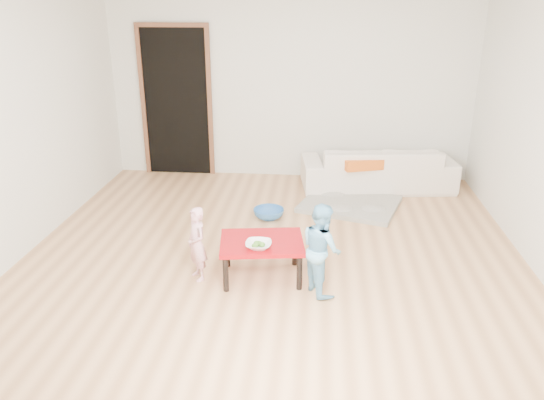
# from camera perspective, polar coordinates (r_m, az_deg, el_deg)

# --- Properties ---
(floor) EXTENTS (5.00, 5.00, 0.01)m
(floor) POSITION_cam_1_polar(r_m,az_deg,el_deg) (5.45, 0.19, -5.62)
(floor) COLOR #B37B4C
(floor) RESTS_ON ground
(back_wall) EXTENTS (5.00, 0.02, 2.60)m
(back_wall) POSITION_cam_1_polar(r_m,az_deg,el_deg) (7.44, 1.96, 12.27)
(back_wall) COLOR silver
(back_wall) RESTS_ON floor
(left_wall) EXTENTS (0.02, 5.00, 2.60)m
(left_wall) POSITION_cam_1_polar(r_m,az_deg,el_deg) (5.77, -25.57, 7.58)
(left_wall) COLOR silver
(left_wall) RESTS_ON floor
(doorway) EXTENTS (1.02, 0.08, 2.11)m
(doorway) POSITION_cam_1_polar(r_m,az_deg,el_deg) (7.73, -10.20, 10.22)
(doorway) COLOR brown
(doorway) RESTS_ON back_wall
(sofa) EXTENTS (2.08, 1.03, 0.58)m
(sofa) POSITION_cam_1_polar(r_m,az_deg,el_deg) (7.27, 11.28, 3.47)
(sofa) COLOR #F1E2D1
(sofa) RESTS_ON floor
(cushion) EXTENTS (0.60, 0.57, 0.13)m
(cushion) POSITION_cam_1_polar(r_m,az_deg,el_deg) (6.94, 9.40, 4.13)
(cushion) COLOR orange
(cushion) RESTS_ON sofa
(red_table) EXTENTS (0.82, 0.66, 0.38)m
(red_table) POSITION_cam_1_polar(r_m,az_deg,el_deg) (4.91, -1.09, -6.36)
(red_table) COLOR #9C080F
(red_table) RESTS_ON floor
(bowl) EXTENTS (0.23, 0.23, 0.06)m
(bowl) POSITION_cam_1_polar(r_m,az_deg,el_deg) (4.68, -1.46, -4.86)
(bowl) COLOR white
(bowl) RESTS_ON red_table
(broccoli) EXTENTS (0.12, 0.12, 0.06)m
(broccoli) POSITION_cam_1_polar(r_m,az_deg,el_deg) (4.68, -1.46, -4.86)
(broccoli) COLOR #2D5919
(broccoli) RESTS_ON red_table
(child_pink) EXTENTS (0.29, 0.30, 0.70)m
(child_pink) POSITION_cam_1_polar(r_m,az_deg,el_deg) (4.87, -8.08, -4.71)
(child_pink) COLOR #E96A79
(child_pink) RESTS_ON floor
(child_blue) EXTENTS (0.46, 0.50, 0.83)m
(child_blue) POSITION_cam_1_polar(r_m,az_deg,el_deg) (4.61, 5.34, -5.22)
(child_blue) COLOR #5FB0DC
(child_blue) RESTS_ON floor
(basin) EXTENTS (0.36, 0.36, 0.11)m
(basin) POSITION_cam_1_polar(r_m,az_deg,el_deg) (6.23, -0.36, -1.46)
(basin) COLOR #2E67AE
(basin) RESTS_ON floor
(blanket) EXTENTS (1.36, 1.24, 0.06)m
(blanket) POSITION_cam_1_polar(r_m,az_deg,el_deg) (6.65, 8.39, -0.43)
(blanket) COLOR #ABA797
(blanket) RESTS_ON floor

